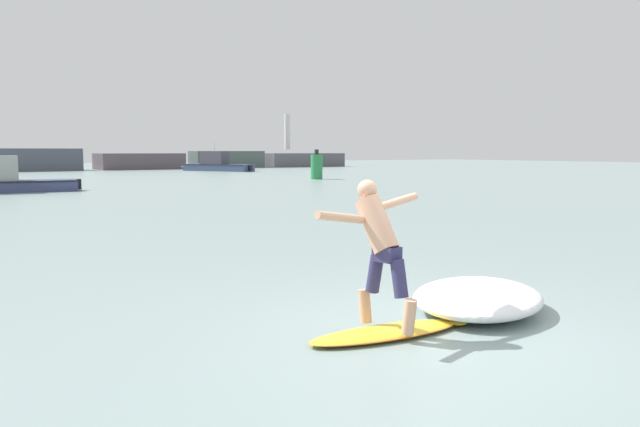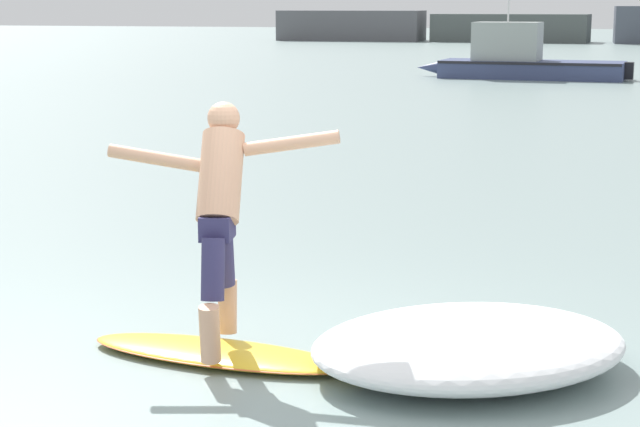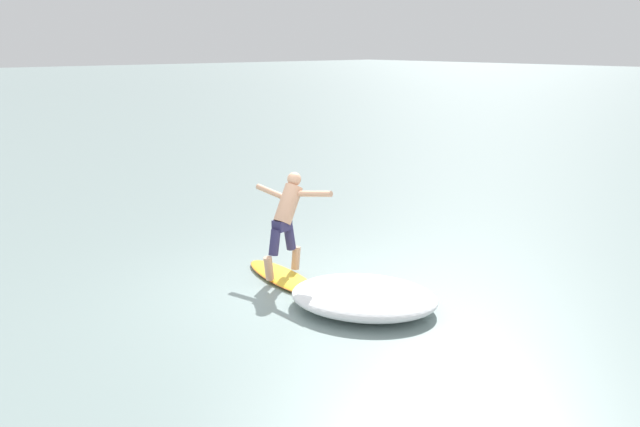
# 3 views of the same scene
# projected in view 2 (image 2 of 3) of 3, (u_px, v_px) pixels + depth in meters

# --- Properties ---
(ground_plane) EXTENTS (200.00, 200.00, 0.00)m
(ground_plane) POSITION_uv_depth(u_px,v_px,m) (271.00, 368.00, 6.89)
(ground_plane) COLOR gray
(surfboard) EXTENTS (2.04, 0.73, 0.22)m
(surfboard) POSITION_uv_depth(u_px,v_px,m) (224.00, 354.00, 7.04)
(surfboard) COLOR yellow
(surfboard) RESTS_ON ground
(surfer) EXTENTS (1.54, 0.84, 1.59)m
(surfer) POSITION_uv_depth(u_px,v_px,m) (220.00, 204.00, 6.98)
(surfer) COLOR tan
(surfer) RESTS_ON surfboard
(fishing_boat_near_jetty) EXTENTS (6.84, 2.31, 2.66)m
(fishing_boat_near_jetty) POSITION_uv_depth(u_px,v_px,m) (521.00, 60.00, 33.76)
(fishing_boat_near_jetty) COLOR #39436C
(fishing_boat_near_jetty) RESTS_ON ground
(wave_foam_at_tail) EXTENTS (2.59, 2.45, 0.35)m
(wave_foam_at_tail) POSITION_uv_depth(u_px,v_px,m) (469.00, 346.00, 6.79)
(wave_foam_at_tail) COLOR white
(wave_foam_at_tail) RESTS_ON ground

